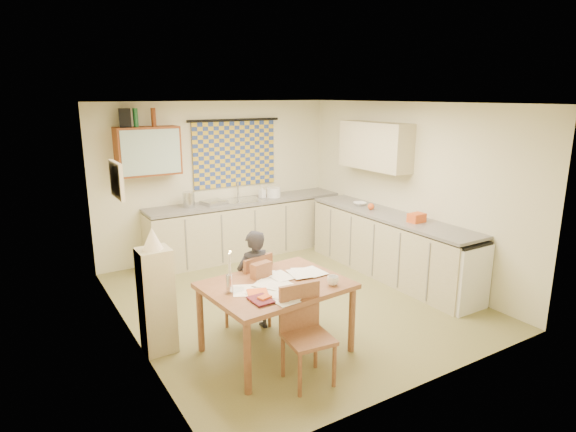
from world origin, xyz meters
TOP-DOWN VIEW (x-y plane):
  - floor at (0.00, 0.00)m, footprint 4.00×4.50m
  - ceiling at (0.00, 0.00)m, footprint 4.00×4.50m
  - wall_back at (0.00, 2.26)m, footprint 4.00×0.02m
  - wall_front at (0.00, -2.26)m, footprint 4.00×0.02m
  - wall_left at (-2.01, 0.00)m, footprint 0.02×4.50m
  - wall_right at (2.01, 0.00)m, footprint 0.02×4.50m
  - window_blind at (0.30, 2.22)m, footprint 1.45×0.03m
  - curtain_rod at (0.30, 2.20)m, footprint 1.60×0.04m
  - wall_cabinet at (-1.15, 2.08)m, footprint 0.90×0.34m
  - wall_cabinet_glass at (-1.15, 1.91)m, footprint 0.84×0.02m
  - upper_cabinet_right at (1.83, 0.55)m, footprint 0.34×1.30m
  - framed_print at (-1.97, 0.40)m, footprint 0.04×0.50m
  - print_canvas at (-1.95, 0.40)m, footprint 0.01×0.42m
  - counter_back at (0.35, 1.95)m, footprint 3.30×0.62m
  - counter_right at (1.70, 0.00)m, footprint 0.62×2.95m
  - stove at (1.70, -1.24)m, footprint 0.55×0.55m
  - sink at (0.30, 1.95)m, footprint 0.62×0.54m
  - tap at (0.30, 2.13)m, footprint 0.04×0.04m
  - dish_rack at (-0.21, 1.95)m, footprint 0.40×0.36m
  - kettle at (-0.62, 1.95)m, footprint 0.22×0.22m
  - mixing_bowl at (0.87, 1.95)m, footprint 0.25×0.25m
  - soap_bottle at (0.68, 2.00)m, footprint 0.13×0.13m
  - bowl at (1.70, 0.70)m, footprint 0.29×0.29m
  - orange_bag at (1.70, -0.49)m, footprint 0.23×0.17m
  - fruit_orange at (1.65, 0.38)m, footprint 0.10×0.10m
  - speaker at (-1.44, 2.08)m, footprint 0.20×0.23m
  - bottle_green at (-1.29, 2.08)m, footprint 0.07×0.07m
  - bottle_brown at (-1.04, 2.08)m, footprint 0.07×0.07m
  - dining_table at (-0.81, -1.02)m, footprint 1.46×1.15m
  - chair_far at (-0.81, -0.42)m, footprint 0.50×0.50m
  - chair_near at (-0.83, -1.64)m, footprint 0.45×0.45m
  - person at (-0.78, -0.49)m, footprint 0.48×0.36m
  - shelf_stand at (-1.84, -0.38)m, footprint 0.32×0.30m
  - lampshade at (-1.84, -0.38)m, footprint 0.20×0.20m
  - letter_rack at (-0.85, -0.80)m, footprint 0.24×0.14m
  - mug at (-0.34, -1.35)m, footprint 0.14×0.14m
  - magazine at (-1.23, -1.33)m, footprint 0.19×0.25m
  - book at (-1.19, -1.16)m, footprint 0.37×0.39m
  - orange_box at (-1.10, -1.32)m, footprint 0.14×0.11m
  - eyeglasses at (-0.64, -1.28)m, footprint 0.13×0.06m
  - candle_holder at (-1.30, -0.99)m, footprint 0.06×0.06m
  - candle at (-1.30, -1.00)m, footprint 0.03×0.03m
  - candle_flame at (-1.29, -1.00)m, footprint 0.02×0.02m
  - papers at (-0.77, -1.08)m, footprint 1.12×0.95m

SIDE VIEW (x-z plane):
  - floor at x=0.00m, z-range -0.02..0.00m
  - chair_far at x=-0.81m, z-range -0.17..0.73m
  - chair_near at x=-0.83m, z-range -0.17..0.73m
  - dining_table at x=-0.81m, z-range 0.00..0.75m
  - stove at x=1.70m, z-range 0.00..0.86m
  - counter_right at x=1.70m, z-range -0.01..0.91m
  - counter_back at x=0.35m, z-range -0.01..0.91m
  - shelf_stand at x=-1.84m, z-range 0.00..1.11m
  - person at x=-0.78m, z-range 0.00..1.17m
  - eyeglasses at x=-0.64m, z-range 0.75..0.77m
  - papers at x=-0.77m, z-range 0.75..0.77m
  - book at x=-1.19m, z-range 0.75..0.77m
  - magazine at x=-1.23m, z-range 0.75..0.77m
  - orange_box at x=-1.10m, z-range 0.75..0.79m
  - mug at x=-0.34m, z-range 0.75..0.84m
  - letter_rack at x=-0.85m, z-range 0.75..0.91m
  - candle_holder at x=-1.30m, z-range 0.75..0.93m
  - sink at x=0.30m, z-range 0.83..0.93m
  - bowl at x=1.70m, z-range 0.92..0.97m
  - dish_rack at x=-0.21m, z-range 0.92..0.98m
  - fruit_orange at x=1.65m, z-range 0.92..1.02m
  - orange_bag at x=1.70m, z-range 0.92..1.04m
  - mixing_bowl at x=0.87m, z-range 0.92..1.08m
  - soap_bottle at x=0.68m, z-range 0.92..1.12m
  - kettle at x=-0.62m, z-range 0.92..1.16m
  - candle at x=-1.30m, z-range 0.93..1.15m
  - tap at x=0.30m, z-range 0.92..1.20m
  - candle_flame at x=-1.29m, z-range 1.15..1.17m
  - lampshade at x=-1.84m, z-range 1.11..1.33m
  - wall_back at x=0.00m, z-range 0.00..2.50m
  - wall_front at x=0.00m, z-range 0.00..2.50m
  - wall_left at x=-2.01m, z-range 0.00..2.50m
  - wall_right at x=2.01m, z-range 0.00..2.50m
  - window_blind at x=0.30m, z-range 1.12..2.17m
  - framed_print at x=-1.97m, z-range 1.50..1.90m
  - print_canvas at x=-1.95m, z-range 1.54..1.86m
  - wall_cabinet at x=-1.15m, z-range 1.45..2.15m
  - wall_cabinet_glass at x=-1.15m, z-range 1.48..2.12m
  - upper_cabinet_right at x=1.83m, z-range 1.50..2.20m
  - curtain_rod at x=0.30m, z-range 2.18..2.22m
  - speaker at x=-1.44m, z-range 2.15..2.41m
  - bottle_green at x=-1.29m, z-range 2.15..2.41m
  - bottle_brown at x=-1.04m, z-range 2.15..2.41m
  - ceiling at x=0.00m, z-range 2.50..2.52m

